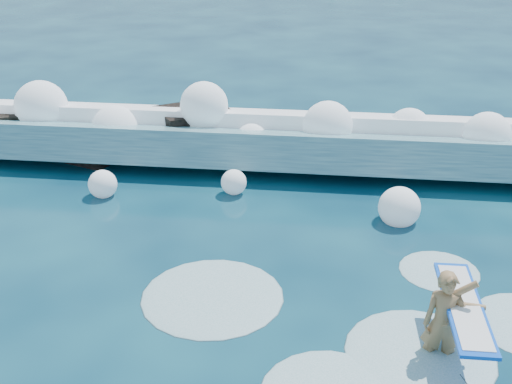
{
  "coord_description": "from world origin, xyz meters",
  "views": [
    {
      "loc": [
        2.92,
        -9.73,
        6.7
      ],
      "look_at": [
        1.5,
        2.0,
        1.2
      ],
      "focal_mm": 45.0,
      "sensor_mm": 36.0,
      "label": 1
    }
  ],
  "objects": [
    {
      "name": "rock_cluster",
      "position": [
        -4.08,
        7.08,
        0.43
      ],
      "size": [
        8.23,
        3.31,
        1.34
      ],
      "color": "black",
      "rests_on": "ground"
    },
    {
      "name": "wave_spray",
      "position": [
        -0.08,
        6.5,
        0.98
      ],
      "size": [
        14.75,
        4.88,
        2.22
      ],
      "color": "white",
      "rests_on": "ground"
    },
    {
      "name": "ground",
      "position": [
        0.0,
        0.0,
        0.0
      ],
      "size": [
        200.0,
        200.0,
        0.0
      ],
      "primitive_type": "plane",
      "color": "#072238",
      "rests_on": "ground"
    },
    {
      "name": "surf_foam",
      "position": [
        3.65,
        -0.79,
        0.0
      ],
      "size": [
        8.89,
        5.57,
        0.13
      ],
      "color": "silver",
      "rests_on": "ground"
    },
    {
      "name": "breaking_wave",
      "position": [
        0.17,
        6.64,
        0.56
      ],
      "size": [
        18.64,
        2.88,
        1.61
      ],
      "color": "#346B82",
      "rests_on": "ground"
    },
    {
      "name": "surfer_with_board",
      "position": [
        4.91,
        -1.19,
        0.67
      ],
      "size": [
        0.92,
        2.94,
        1.81
      ],
      "color": "#9C7349",
      "rests_on": "ground"
    }
  ]
}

